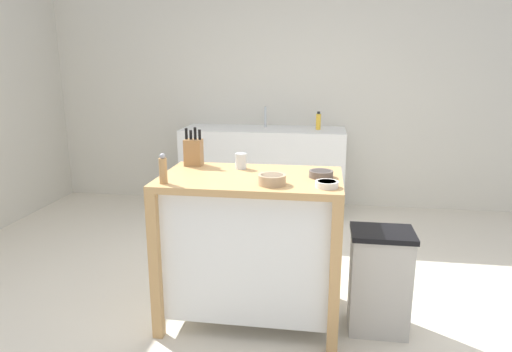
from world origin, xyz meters
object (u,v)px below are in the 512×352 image
kitchen_island (251,240)px  knife_block (194,152)px  bottle_spray_cleaner (318,121)px  bowl_stoneware_deep (272,179)px  sink_faucet (265,117)px  pepper_grinder (163,169)px  bowl_ceramic_small (321,174)px  bowl_ceramic_wide (327,184)px  drinking_cup (241,161)px  trash_bin (379,281)px

kitchen_island → knife_block: size_ratio=4.29×
kitchen_island → bottle_spray_cleaner: size_ratio=5.70×
bowl_stoneware_deep → sink_faucet: 2.53m
pepper_grinder → sink_faucet: size_ratio=0.77×
knife_block → kitchen_island: bearing=-28.9°
bowl_ceramic_small → bowl_ceramic_wide: bearing=-81.3°
knife_block → sink_faucet: (0.19, 2.09, -0.01)m
kitchen_island → knife_block: bearing=151.1°
bottle_spray_cleaner → pepper_grinder: bearing=-108.2°
drinking_cup → kitchen_island: bearing=-62.6°
knife_block → drinking_cup: (0.32, -0.05, -0.04)m
kitchen_island → sink_faucet: bearing=95.4°
knife_block → bowl_stoneware_deep: bearing=-36.1°
trash_bin → sink_faucet: sink_faucet is taller
bowl_ceramic_wide → drinking_cup: (-0.53, 0.37, 0.03)m
drinking_cup → bottle_spray_cleaner: 2.07m
bowl_ceramic_wide → pepper_grinder: size_ratio=0.73×
drinking_cup → pepper_grinder: size_ratio=0.57×
drinking_cup → sink_faucet: 2.15m
bottle_spray_cleaner → bowl_ceramic_small: bearing=-88.6°
kitchen_island → trash_bin: (0.77, -0.03, -0.20)m
pepper_grinder → bottle_spray_cleaner: size_ratio=0.91×
trash_bin → knife_block: bearing=167.9°
kitchen_island → trash_bin: kitchen_island is taller
drinking_cup → trash_bin: size_ratio=0.15×
sink_faucet → bowl_stoneware_deep: bearing=-81.7°
trash_bin → sink_faucet: size_ratio=2.86×
kitchen_island → drinking_cup: drinking_cup is taller
bowl_stoneware_deep → pepper_grinder: size_ratio=0.90×
knife_block → bowl_ceramic_wide: size_ratio=2.02×
kitchen_island → bowl_ceramic_small: bowl_ceramic_small is taller
pepper_grinder → knife_block: bearing=85.7°
bowl_ceramic_wide → trash_bin: size_ratio=0.20×
trash_bin → bottle_spray_cleaner: bearing=100.6°
bowl_ceramic_small → bottle_spray_cleaner: bottle_spray_cleaner is taller
sink_faucet → bowl_ceramic_wide: bearing=-75.3°
kitchen_island → bottle_spray_cleaner: (0.35, 2.20, 0.47)m
sink_faucet → bottle_spray_cleaner: sink_faucet is taller
bowl_ceramic_wide → drinking_cup: bearing=145.3°
bowl_ceramic_wide → pepper_grinder: bearing=-176.7°
kitchen_island → bowl_stoneware_deep: bowl_stoneware_deep is taller
sink_faucet → bottle_spray_cleaner: size_ratio=1.18×
sink_faucet → bottle_spray_cleaner: 0.59m
knife_block → trash_bin: size_ratio=0.39×
bowl_ceramic_wide → drinking_cup: size_ratio=1.27×
drinking_cup → pepper_grinder: (-0.36, -0.42, 0.03)m
knife_block → drinking_cup: bearing=-8.8°
bowl_ceramic_wide → drinking_cup: 0.65m
bowl_ceramic_wide → trash_bin: (0.33, 0.17, -0.62)m
trash_bin → bowl_ceramic_wide: bearing=-153.4°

